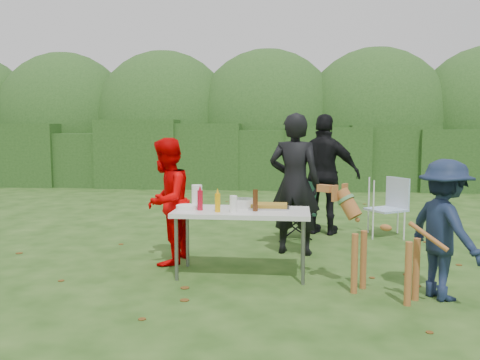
# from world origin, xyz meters

# --- Properties ---
(ground) EXTENTS (80.00, 80.00, 0.00)m
(ground) POSITION_xyz_m (0.00, 0.00, 0.00)
(ground) COLOR #1E4211
(hedge_row) EXTENTS (22.00, 1.40, 1.70)m
(hedge_row) POSITION_xyz_m (0.00, 8.00, 0.85)
(hedge_row) COLOR #23471C
(hedge_row) RESTS_ON ground
(shrub_backdrop) EXTENTS (20.00, 2.60, 3.20)m
(shrub_backdrop) POSITION_xyz_m (0.00, 9.60, 1.60)
(shrub_backdrop) COLOR #3D6628
(shrub_backdrop) RESTS_ON ground
(folding_table) EXTENTS (1.50, 0.70, 0.74)m
(folding_table) POSITION_xyz_m (0.30, -0.29, 0.69)
(folding_table) COLOR silver
(folding_table) RESTS_ON ground
(person_cook) EXTENTS (0.74, 0.56, 1.84)m
(person_cook) POSITION_xyz_m (0.87, 0.76, 0.92)
(person_cook) COLOR black
(person_cook) RESTS_ON ground
(person_red_jacket) EXTENTS (0.67, 0.81, 1.53)m
(person_red_jacket) POSITION_xyz_m (-0.66, 0.11, 0.76)
(person_red_jacket) COLOR #D90000
(person_red_jacket) RESTS_ON ground
(person_black_puffy) EXTENTS (1.18, 0.77, 1.86)m
(person_black_puffy) POSITION_xyz_m (1.33, 2.04, 0.93)
(person_black_puffy) COLOR black
(person_black_puffy) RESTS_ON ground
(child) EXTENTS (0.83, 1.01, 1.35)m
(child) POSITION_xyz_m (2.32, -0.84, 0.68)
(child) COLOR #16223D
(child) RESTS_ON ground
(dog) EXTENTS (1.16, 0.98, 1.04)m
(dog) POSITION_xyz_m (1.76, -0.86, 0.52)
(dog) COLOR #A4602E
(dog) RESTS_ON ground
(camping_chair) EXTENTS (0.69, 0.69, 0.85)m
(camping_chair) POSITION_xyz_m (0.90, 1.70, 0.43)
(camping_chair) COLOR #143623
(camping_chair) RESTS_ON ground
(lawn_chair) EXTENTS (0.74, 0.74, 0.90)m
(lawn_chair) POSITION_xyz_m (2.25, 1.97, 0.45)
(lawn_chair) COLOR #5D95D0
(lawn_chair) RESTS_ON ground
(food_tray) EXTENTS (0.45, 0.30, 0.02)m
(food_tray) POSITION_xyz_m (0.59, -0.16, 0.75)
(food_tray) COLOR #B7B7BA
(food_tray) RESTS_ON folding_table
(focaccia_bread) EXTENTS (0.40, 0.26, 0.04)m
(focaccia_bread) POSITION_xyz_m (0.59, -0.16, 0.78)
(focaccia_bread) COLOR olive
(focaccia_bread) RESTS_ON food_tray
(mustard_bottle) EXTENTS (0.06, 0.06, 0.20)m
(mustard_bottle) POSITION_xyz_m (0.05, -0.45, 0.84)
(mustard_bottle) COLOR #E8A30D
(mustard_bottle) RESTS_ON folding_table
(ketchup_bottle) EXTENTS (0.06, 0.06, 0.22)m
(ketchup_bottle) POSITION_xyz_m (-0.16, -0.36, 0.85)
(ketchup_bottle) COLOR #AD0D21
(ketchup_bottle) RESTS_ON folding_table
(beer_bottle) EXTENTS (0.06, 0.06, 0.24)m
(beer_bottle) POSITION_xyz_m (0.45, -0.35, 0.86)
(beer_bottle) COLOR #47230F
(beer_bottle) RESTS_ON folding_table
(paper_towel_roll) EXTENTS (0.12, 0.12, 0.26)m
(paper_towel_roll) POSITION_xyz_m (-0.23, -0.17, 0.87)
(paper_towel_roll) COLOR white
(paper_towel_roll) RESTS_ON folding_table
(cup_stack) EXTENTS (0.08, 0.08, 0.18)m
(cup_stack) POSITION_xyz_m (0.22, -0.45, 0.83)
(cup_stack) COLOR white
(cup_stack) RESTS_ON folding_table
(pasta_bowl) EXTENTS (0.26, 0.26, 0.10)m
(pasta_bowl) POSITION_xyz_m (0.30, -0.11, 0.79)
(pasta_bowl) COLOR silver
(pasta_bowl) RESTS_ON folding_table
(plate_stack) EXTENTS (0.24, 0.24, 0.05)m
(plate_stack) POSITION_xyz_m (-0.32, -0.33, 0.77)
(plate_stack) COLOR white
(plate_stack) RESTS_ON folding_table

